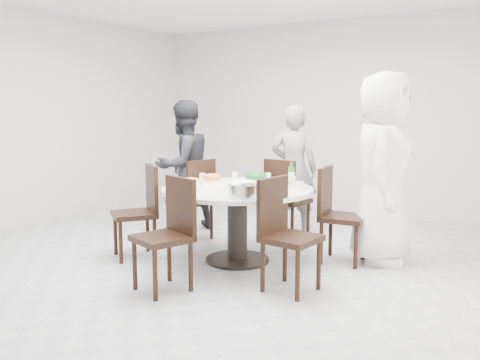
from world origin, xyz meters
The scene contains 23 objects.
floor centered at (0.00, 0.00, 0.00)m, with size 6.00×6.00×0.01m, color #B3B4B8.
wall_back centered at (0.00, 3.00, 1.40)m, with size 6.00×0.01×2.80m, color beige.
wall_left centered at (-3.00, 0.00, 1.40)m, with size 0.01×6.00×2.80m, color beige.
dining_table centered at (0.18, 0.05, 0.38)m, with size 1.50×1.50×0.75m, color white.
chair_ne centered at (1.08, 0.58, 0.47)m, with size 0.42×0.42×0.95m, color black.
chair_n centered at (0.20, 1.13, 0.47)m, with size 0.42×0.42×0.95m, color black.
chair_nw centered at (-0.75, 0.49, 0.47)m, with size 0.42×0.42×0.95m, color black.
chair_sw centered at (-0.79, -0.40, 0.47)m, with size 0.42×0.42×0.95m, color black.
chair_s centered at (0.09, -0.99, 0.47)m, with size 0.42×0.42×0.95m, color black.
chair_se centered at (1.01, -0.42, 0.47)m, with size 0.42×0.42×0.95m, color black.
diner_right centered at (1.39, 0.81, 0.94)m, with size 0.92×0.60×1.88m, color white.
diner_middle centered at (0.11, 1.45, 0.79)m, with size 0.57×0.38×1.57m, color black.
diner_left centered at (-1.08, 0.79, 0.81)m, with size 0.79×0.62×1.63m, color black.
dish_greens centered at (0.10, 0.55, 0.79)m, with size 0.28×0.28×0.07m, color white.
dish_pale centered at (0.52, 0.37, 0.78)m, with size 0.24×0.24×0.06m, color white.
dish_orange centered at (-0.24, 0.21, 0.78)m, with size 0.25×0.25×0.07m, color white.
dish_redbrown centered at (0.63, -0.15, 0.79)m, with size 0.28×0.28×0.07m, color white.
dish_tofu centered at (-0.23, -0.19, 0.79)m, with size 0.29×0.29×0.08m, color white.
rice_bowl centered at (0.52, -0.39, 0.81)m, with size 0.27×0.27×0.12m, color silver.
soup_bowl centered at (-0.13, -0.40, 0.79)m, with size 0.28×0.28×0.09m, color white.
beverage_bottle centered at (0.51, 0.57, 0.86)m, with size 0.06×0.06×0.23m, color #2C692A.
tea_cups centered at (0.20, 0.69, 0.79)m, with size 0.07×0.07×0.08m, color white.
chopsticks centered at (0.15, 0.75, 0.76)m, with size 0.24×0.04×0.01m, color tan, non-canonical shape.
Camera 1 is at (2.84, -4.14, 1.52)m, focal length 38.00 mm.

